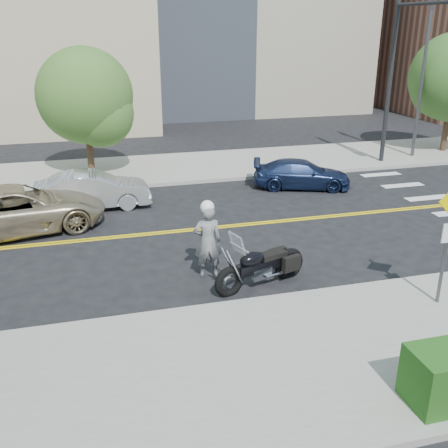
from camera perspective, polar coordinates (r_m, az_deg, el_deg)
ground_plane at (r=16.99m, az=-2.33°, el=-0.52°), size 120.00×120.00×0.00m
sidewalk_near at (r=10.61m, az=6.94°, el=-14.72°), size 60.00×5.00×0.15m
sidewalk_far at (r=23.99m, az=-6.31°, el=6.05°), size 60.00×5.00×0.15m
lamp_post at (r=26.87m, az=20.86°, el=15.31°), size 0.16×0.16×8.00m
traffic_light at (r=24.54m, az=18.99°, el=16.33°), size 0.28×4.50×7.00m
motorcyclist at (r=13.45m, az=-1.79°, el=-1.69°), size 0.76×0.53×2.11m
motorcycle at (r=13.11m, az=4.09°, el=-3.59°), size 2.72×1.54×1.58m
suv at (r=17.77m, az=-21.46°, el=1.52°), size 5.75×3.57×1.49m
parked_car_silver at (r=19.27m, az=-14.10°, el=3.59°), size 4.05×1.42×1.33m
parked_car_blue at (r=21.34m, az=8.44°, el=5.40°), size 4.17×2.73×1.12m
tree_far_a at (r=22.94m, az=-14.91°, el=13.32°), size 3.95×3.95×5.40m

